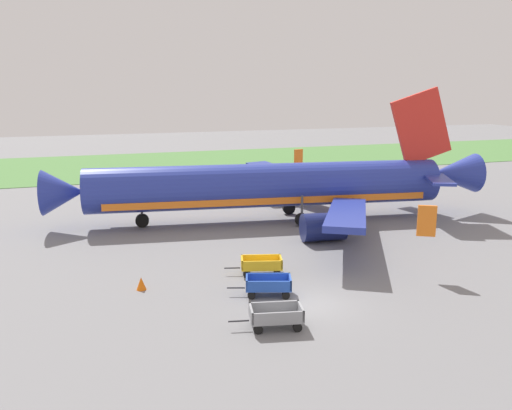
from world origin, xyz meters
TOP-DOWN VIEW (x-y plane):
  - ground_plane at (0.00, 0.00)m, footprint 220.00×220.00m
  - grass_strip at (0.00, 55.09)m, footprint 220.00×28.00m
  - airplane at (4.81, 17.50)m, footprint 37.64×30.32m
  - baggage_cart_nearest at (-2.75, -2.00)m, footprint 3.63×1.87m
  - baggage_cart_second_in_row at (-1.72, 1.94)m, footprint 3.61×2.10m
  - baggage_cart_third_in_row at (-0.98, 5.27)m, footprint 3.62×2.01m
  - traffic_cone_near_plane at (-8.31, 5.02)m, footprint 0.57×0.57m

SIDE VIEW (x-z plane):
  - ground_plane at x=0.00m, z-range 0.00..0.00m
  - grass_strip at x=0.00m, z-range 0.00..0.06m
  - traffic_cone_near_plane at x=-8.31m, z-range 0.00..0.75m
  - baggage_cart_nearest at x=-2.75m, z-range 0.07..1.14m
  - baggage_cart_second_in_row at x=-1.72m, z-range 0.07..1.14m
  - baggage_cart_third_in_row at x=-0.98m, z-range 0.07..1.14m
  - airplane at x=4.81m, z-range -2.62..8.72m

